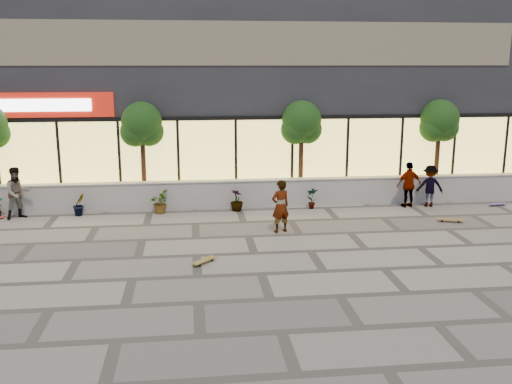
{
  "coord_description": "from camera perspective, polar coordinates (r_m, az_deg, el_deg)",
  "views": [
    {
      "loc": [
        -1.73,
        -13.7,
        5.29
      ],
      "look_at": [
        0.3,
        3.78,
        1.3
      ],
      "focal_mm": 40.0,
      "sensor_mm": 36.0,
      "label": 1
    }
  ],
  "objects": [
    {
      "name": "retail_building",
      "position": [
        26.26,
        -2.88,
        10.49
      ],
      "size": [
        24.0,
        9.17,
        8.5
      ],
      "color": "#27272D",
      "rests_on": "ground"
    },
    {
      "name": "tree_mideast",
      "position": [
        21.94,
        4.57,
        6.71
      ],
      "size": [
        1.6,
        1.5,
        3.92
      ],
      "color": "#402316",
      "rests_on": "ground"
    },
    {
      "name": "tree_midwest",
      "position": [
        21.6,
        -11.35,
        6.4
      ],
      "size": [
        1.6,
        1.5,
        3.92
      ],
      "color": "#402316",
      "rests_on": "ground"
    },
    {
      "name": "tree_east",
      "position": [
        23.62,
        17.87,
        6.57
      ],
      "size": [
        1.6,
        1.5,
        3.92
      ],
      "color": "#402316",
      "rests_on": "ground"
    },
    {
      "name": "skateboard_right_near",
      "position": [
        20.5,
        18.85,
        -2.63
      ],
      "size": [
        0.89,
        0.48,
        0.1
      ],
      "rotation": [
        0.0,
        0.0,
        -0.32
      ],
      "color": "olive",
      "rests_on": "ground"
    },
    {
      "name": "skater_right_near",
      "position": [
        22.02,
        15.05,
        0.71
      ],
      "size": [
        1.07,
        0.61,
        1.71
      ],
      "primitive_type": "imported",
      "rotation": [
        0.0,
        0.0,
        3.34
      ],
      "color": "silver",
      "rests_on": "ground"
    },
    {
      "name": "skater_right_far",
      "position": [
        22.35,
        16.98,
        0.58
      ],
      "size": [
        1.1,
        0.75,
        1.57
      ],
      "primitive_type": "imported",
      "rotation": [
        0.0,
        0.0,
        2.97
      ],
      "color": "maroon",
      "rests_on": "ground"
    },
    {
      "name": "skater_left",
      "position": [
        21.33,
        -22.74,
        -0.1
      ],
      "size": [
        1.11,
        1.06,
        1.81
      ],
      "primitive_type": "imported",
      "rotation": [
        0.0,
        0.0,
        0.58
      ],
      "color": "tan",
      "rests_on": "ground"
    },
    {
      "name": "skater_center",
      "position": [
        18.1,
        2.46,
        -1.43
      ],
      "size": [
        0.72,
        0.6,
        1.7
      ],
      "primitive_type": "imported",
      "rotation": [
        0.0,
        0.0,
        3.5
      ],
      "color": "white",
      "rests_on": "ground"
    },
    {
      "name": "planter_wall",
      "position": [
        21.31,
        -1.79,
        -0.15
      ],
      "size": [
        22.0,
        0.42,
        1.04
      ],
      "color": "#B9B6B0",
      "rests_on": "ground"
    },
    {
      "name": "shrub_e",
      "position": [
        21.2,
        5.63,
        -0.61
      ],
      "size": [
        0.46,
        0.35,
        0.81
      ],
      "primitive_type": "imported",
      "rotation": [
        0.0,
        0.0,
        3.28
      ],
      "color": "#1C3B12",
      "rests_on": "ground"
    },
    {
      "name": "shrub_c",
      "position": [
        20.77,
        -9.66,
        -1.01
      ],
      "size": [
        0.68,
        0.77,
        0.81
      ],
      "primitive_type": "imported",
      "rotation": [
        0.0,
        0.0,
        1.64
      ],
      "color": "#1C3B12",
      "rests_on": "ground"
    },
    {
      "name": "skateboard_center",
      "position": [
        15.56,
        -5.23,
        -6.83
      ],
      "size": [
        0.72,
        0.76,
        0.1
      ],
      "rotation": [
        0.0,
        0.0,
        0.83
      ],
      "color": "olive",
      "rests_on": "ground"
    },
    {
      "name": "ground",
      "position": [
        14.79,
        0.54,
        -8.19
      ],
      "size": [
        80.0,
        80.0,
        0.0
      ],
      "primitive_type": "plane",
      "color": "#A1998B",
      "rests_on": "ground"
    },
    {
      "name": "shrub_d",
      "position": [
        20.8,
        -1.94,
        -0.82
      ],
      "size": [
        0.64,
        0.64,
        0.81
      ],
      "primitive_type": "imported",
      "rotation": [
        0.0,
        0.0,
        2.46
      ],
      "color": "#1C3B12",
      "rests_on": "ground"
    },
    {
      "name": "shrub_b",
      "position": [
        21.11,
        -17.27,
        -1.19
      ],
      "size": [
        0.57,
        0.57,
        0.81
      ],
      "primitive_type": "imported",
      "rotation": [
        0.0,
        0.0,
        0.82
      ],
      "color": "#1C3B12",
      "rests_on": "ground"
    },
    {
      "name": "skateboard_right_far",
      "position": [
        23.47,
        23.02,
        -1.1
      ],
      "size": [
        0.76,
        0.31,
        0.09
      ],
      "rotation": [
        0.0,
        0.0,
        0.17
      ],
      "color": "#6C579F",
      "rests_on": "ground"
    }
  ]
}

